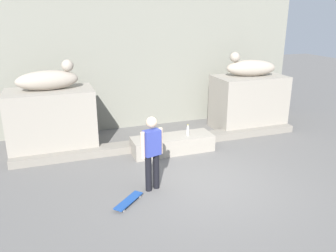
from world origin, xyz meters
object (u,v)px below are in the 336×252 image
object	(u,v)px
statue_reclining_left	(49,79)
skater	(152,150)
bottle_brown	(159,134)
bottle_clear	(188,131)
skateboard	(129,201)
statue_reclining_right	(250,67)

from	to	relation	value
statue_reclining_left	skater	xyz separation A→B (m)	(1.92, -3.02, -1.11)
bottle_brown	bottle_clear	distance (m)	0.81
skater	skateboard	bearing A→B (deg)	17.02
skater	bottle_clear	distance (m)	2.40
statue_reclining_left	statue_reclining_right	xyz separation A→B (m)	(6.14, 0.01, 0.00)
skater	bottle_clear	bearing A→B (deg)	-147.94
statue_reclining_right	bottle_brown	xyz separation A→B (m)	(-3.45, -1.17, -1.46)
bottle_clear	statue_reclining_right	bearing A→B (deg)	25.25
statue_reclining_left	skater	size ratio (longest dim) A/B	0.98
statue_reclining_left	skater	bearing A→B (deg)	-61.93
skater	bottle_clear	size ratio (longest dim) A/B	5.18
skateboard	bottle_brown	bearing A→B (deg)	-165.27
skater	bottle_brown	size ratio (longest dim) A/B	5.63
skateboard	bottle_clear	xyz separation A→B (m)	(2.21, 2.20, 0.52)
statue_reclining_left	bottle_clear	distance (m)	3.98
statue_reclining_left	skater	distance (m)	3.75
skater	bottle_clear	xyz separation A→B (m)	(1.57, 1.78, -0.33)
skater	statue_reclining_left	bearing A→B (deg)	-74.01
bottle_clear	bottle_brown	bearing A→B (deg)	174.18
statue_reclining_right	bottle_brown	world-z (taller)	statue_reclining_right
bottle_clear	skater	bearing A→B (deg)	-131.54
bottle_brown	bottle_clear	xyz separation A→B (m)	(0.80, -0.08, 0.01)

